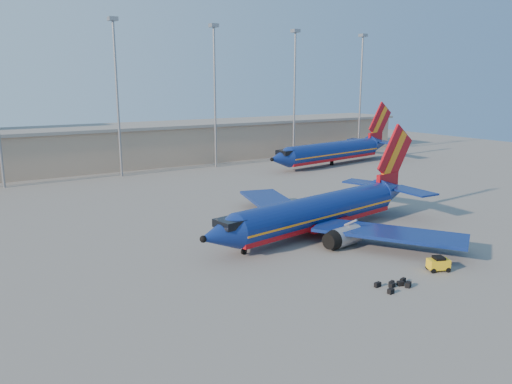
# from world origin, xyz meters

# --- Properties ---
(ground) EXTENTS (220.00, 220.00, 0.00)m
(ground) POSITION_xyz_m (0.00, 0.00, 0.00)
(ground) COLOR slate
(ground) RESTS_ON ground
(terminal_building) EXTENTS (122.00, 16.00, 8.50)m
(terminal_building) POSITION_xyz_m (10.00, 58.00, 4.32)
(terminal_building) COLOR gray
(terminal_building) RESTS_ON ground
(light_mast_row) EXTENTS (101.60, 1.60, 28.65)m
(light_mast_row) POSITION_xyz_m (5.00, 46.00, 17.55)
(light_mast_row) COLOR gray
(light_mast_row) RESTS_ON ground
(aircraft_main) EXTENTS (35.05, 33.46, 11.93)m
(aircraft_main) POSITION_xyz_m (3.97, -2.17, 2.55)
(aircraft_main) COLOR navy
(aircraft_main) RESTS_ON ground
(aircraft_second) EXTENTS (38.14, 14.75, 12.98)m
(aircraft_second) POSITION_xyz_m (38.09, 35.13, 2.98)
(aircraft_second) COLOR navy
(aircraft_second) RESTS_ON ground
(baggage_tug) EXTENTS (2.26, 1.85, 1.41)m
(baggage_tug) POSITION_xyz_m (5.37, -17.65, 0.73)
(baggage_tug) COLOR yellow
(baggage_tug) RESTS_ON ground
(luggage_pile) EXTENTS (3.26, 1.97, 0.46)m
(luggage_pile) POSITION_xyz_m (-0.89, -18.21, 0.21)
(luggage_pile) COLOR black
(luggage_pile) RESTS_ON ground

